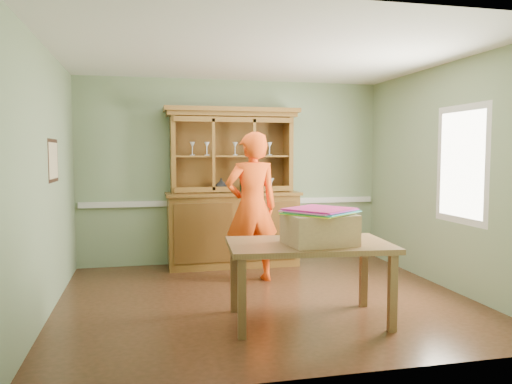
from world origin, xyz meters
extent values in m
plane|color=#4F2A19|center=(0.00, 0.00, 0.00)|extent=(4.50, 4.50, 0.00)
plane|color=white|center=(0.00, 0.00, 2.70)|extent=(4.50, 4.50, 0.00)
plane|color=gray|center=(0.00, 2.00, 1.35)|extent=(4.50, 0.00, 4.50)
plane|color=gray|center=(-2.25, 0.00, 1.35)|extent=(0.00, 4.00, 4.00)
plane|color=gray|center=(2.25, 0.00, 1.35)|extent=(0.00, 4.00, 4.00)
plane|color=gray|center=(0.00, -2.00, 1.35)|extent=(4.50, 0.00, 4.50)
cube|color=silver|center=(0.00, 1.98, 0.90)|extent=(4.41, 0.05, 0.08)
cube|color=#311C13|center=(-2.23, 0.30, 1.55)|extent=(0.03, 0.60, 0.46)
cube|color=beige|center=(-2.22, 0.30, 1.55)|extent=(0.01, 0.52, 0.38)
cube|color=silver|center=(2.23, -0.30, 1.50)|extent=(0.03, 0.96, 1.36)
cube|color=white|center=(2.22, -0.30, 1.50)|extent=(0.01, 0.80, 1.20)
cube|color=brown|center=(-0.05, 1.72, 0.51)|extent=(1.85, 0.57, 1.03)
cube|color=brown|center=(-0.05, 1.71, 1.05)|extent=(1.91, 0.63, 0.04)
cube|color=brown|center=(-0.05, 1.98, 1.61)|extent=(1.75, 0.04, 1.08)
cube|color=brown|center=(-0.90, 1.80, 1.61)|extent=(0.06, 0.39, 1.08)
cube|color=brown|center=(0.79, 1.80, 1.61)|extent=(0.06, 0.39, 1.08)
cube|color=brown|center=(-0.05, 1.80, 2.18)|extent=(1.85, 0.45, 0.06)
cube|color=brown|center=(-0.05, 1.78, 2.24)|extent=(1.93, 0.49, 0.06)
cube|color=brown|center=(-0.05, 1.80, 1.58)|extent=(1.63, 0.34, 0.03)
imported|color=#B2B2B7|center=(-0.21, 1.80, 1.17)|extent=(0.19, 0.19, 0.20)
imported|color=yellow|center=(-0.52, 1.80, 1.10)|extent=(0.22, 0.22, 0.05)
cylinder|color=black|center=(0.05, 1.54, 1.23)|extent=(0.07, 0.07, 0.33)
cube|color=brown|center=(0.24, -0.82, 0.75)|extent=(1.62, 1.06, 0.05)
cube|color=brown|center=(-0.48, -1.14, 0.36)|extent=(0.08, 0.08, 0.72)
cube|color=brown|center=(-0.42, -0.38, 0.36)|extent=(0.08, 0.08, 0.72)
cube|color=brown|center=(0.89, -1.26, 0.36)|extent=(0.08, 0.08, 0.72)
cube|color=brown|center=(0.96, -0.50, 0.36)|extent=(0.08, 0.08, 0.72)
cube|color=tan|center=(0.30, -0.92, 0.92)|extent=(0.65, 0.54, 0.29)
cube|color=#F3F71F|center=(0.31, -0.93, 1.06)|extent=(0.74, 0.74, 0.01)
cube|color=green|center=(0.31, -0.93, 1.07)|extent=(0.74, 0.74, 0.01)
cube|color=#30E2E0|center=(0.31, -0.93, 1.08)|extent=(0.74, 0.74, 0.01)
cube|color=pink|center=(0.31, -0.93, 1.09)|extent=(0.74, 0.74, 0.01)
cube|color=#CE1FBC|center=(0.31, -0.93, 1.10)|extent=(0.74, 0.74, 0.01)
cube|color=#CE1F70|center=(0.31, -0.93, 1.11)|extent=(0.74, 0.74, 0.01)
imported|color=#FF4C10|center=(0.03, 0.80, 0.95)|extent=(0.74, 0.53, 1.89)
camera|label=1|loc=(-1.30, -5.32, 1.63)|focal=35.00mm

